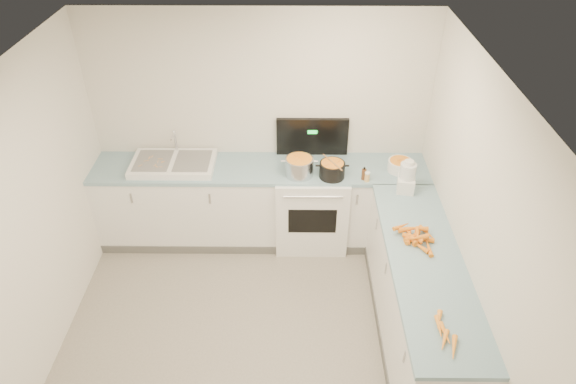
{
  "coord_description": "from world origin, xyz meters",
  "views": [
    {
      "loc": [
        0.34,
        -2.8,
        3.84
      ],
      "look_at": [
        0.3,
        1.1,
        1.05
      ],
      "focal_mm": 32.0,
      "sensor_mm": 36.0,
      "label": 1
    }
  ],
  "objects_px": {
    "black_pot": "(332,171)",
    "sink": "(173,163)",
    "mixing_bowl": "(400,166)",
    "extract_bottle": "(364,174)",
    "spice_jar": "(367,177)",
    "stove": "(311,204)",
    "steel_pot": "(299,168)",
    "food_processor": "(407,178)"
  },
  "relations": [
    {
      "from": "extract_bottle",
      "to": "food_processor",
      "type": "xyz_separation_m",
      "value": [
        0.39,
        -0.18,
        0.08
      ]
    },
    {
      "from": "extract_bottle",
      "to": "food_processor",
      "type": "bearing_deg",
      "value": -25.53
    },
    {
      "from": "steel_pot",
      "to": "black_pot",
      "type": "bearing_deg",
      "value": -6.28
    },
    {
      "from": "sink",
      "to": "steel_pot",
      "type": "bearing_deg",
      "value": -6.1
    },
    {
      "from": "extract_bottle",
      "to": "mixing_bowl",
      "type": "bearing_deg",
      "value": 23.13
    },
    {
      "from": "steel_pot",
      "to": "spice_jar",
      "type": "distance_m",
      "value": 0.69
    },
    {
      "from": "mixing_bowl",
      "to": "extract_bottle",
      "type": "height_order",
      "value": "extract_bottle"
    },
    {
      "from": "sink",
      "to": "spice_jar",
      "type": "distance_m",
      "value": 2.0
    },
    {
      "from": "black_pot",
      "to": "mixing_bowl",
      "type": "distance_m",
      "value": 0.72
    },
    {
      "from": "stove",
      "to": "spice_jar",
      "type": "xyz_separation_m",
      "value": [
        0.54,
        -0.23,
        0.51
      ]
    },
    {
      "from": "sink",
      "to": "mixing_bowl",
      "type": "relative_size",
      "value": 3.43
    },
    {
      "from": "steel_pot",
      "to": "extract_bottle",
      "type": "relative_size",
      "value": 2.45
    },
    {
      "from": "stove",
      "to": "food_processor",
      "type": "height_order",
      "value": "stove"
    },
    {
      "from": "steel_pot",
      "to": "spice_jar",
      "type": "height_order",
      "value": "steel_pot"
    },
    {
      "from": "sink",
      "to": "spice_jar",
      "type": "height_order",
      "value": "sink"
    },
    {
      "from": "black_pot",
      "to": "extract_bottle",
      "type": "relative_size",
      "value": 2.18
    },
    {
      "from": "stove",
      "to": "spice_jar",
      "type": "bearing_deg",
      "value": -23.63
    },
    {
      "from": "stove",
      "to": "steel_pot",
      "type": "xyz_separation_m",
      "value": [
        -0.14,
        -0.12,
        0.55
      ]
    },
    {
      "from": "steel_pot",
      "to": "extract_bottle",
      "type": "height_order",
      "value": "steel_pot"
    },
    {
      "from": "spice_jar",
      "to": "mixing_bowl",
      "type": "bearing_deg",
      "value": 29.11
    },
    {
      "from": "stove",
      "to": "steel_pot",
      "type": "bearing_deg",
      "value": -138.44
    },
    {
      "from": "stove",
      "to": "mixing_bowl",
      "type": "relative_size",
      "value": 5.42
    },
    {
      "from": "stove",
      "to": "spice_jar",
      "type": "distance_m",
      "value": 0.78
    },
    {
      "from": "sink",
      "to": "black_pot",
      "type": "xyz_separation_m",
      "value": [
        1.64,
        -0.18,
        0.03
      ]
    },
    {
      "from": "mixing_bowl",
      "to": "stove",
      "type": "bearing_deg",
      "value": 177.77
    },
    {
      "from": "spice_jar",
      "to": "steel_pot",
      "type": "bearing_deg",
      "value": 170.73
    },
    {
      "from": "black_pot",
      "to": "sink",
      "type": "bearing_deg",
      "value": 173.86
    },
    {
      "from": "steel_pot",
      "to": "spice_jar",
      "type": "bearing_deg",
      "value": -9.27
    },
    {
      "from": "extract_bottle",
      "to": "spice_jar",
      "type": "bearing_deg",
      "value": -47.78
    },
    {
      "from": "sink",
      "to": "black_pot",
      "type": "bearing_deg",
      "value": -6.14
    },
    {
      "from": "steel_pot",
      "to": "black_pot",
      "type": "xyz_separation_m",
      "value": [
        0.33,
        -0.04,
        -0.01
      ]
    },
    {
      "from": "black_pot",
      "to": "spice_jar",
      "type": "distance_m",
      "value": 0.36
    },
    {
      "from": "sink",
      "to": "extract_bottle",
      "type": "height_order",
      "value": "sink"
    },
    {
      "from": "spice_jar",
      "to": "food_processor",
      "type": "xyz_separation_m",
      "value": [
        0.36,
        -0.15,
        0.1
      ]
    },
    {
      "from": "stove",
      "to": "sink",
      "type": "distance_m",
      "value": 1.54
    },
    {
      "from": "sink",
      "to": "steel_pot",
      "type": "distance_m",
      "value": 1.32
    },
    {
      "from": "mixing_bowl",
      "to": "black_pot",
      "type": "bearing_deg",
      "value": -169.9
    },
    {
      "from": "food_processor",
      "to": "steel_pot",
      "type": "bearing_deg",
      "value": 165.8
    },
    {
      "from": "stove",
      "to": "black_pot",
      "type": "distance_m",
      "value": 0.59
    },
    {
      "from": "mixing_bowl",
      "to": "steel_pot",
      "type": "bearing_deg",
      "value": -175.07
    },
    {
      "from": "black_pot",
      "to": "mixing_bowl",
      "type": "relative_size",
      "value": 1.02
    },
    {
      "from": "black_pot",
      "to": "stove",
      "type": "bearing_deg",
      "value": 139.78
    }
  ]
}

